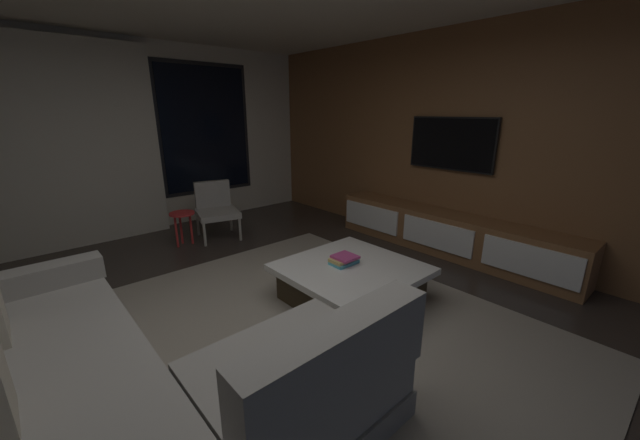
# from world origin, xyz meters

# --- Properties ---
(floor) EXTENTS (9.20, 9.20, 0.00)m
(floor) POSITION_xyz_m (0.00, 0.00, 0.00)
(floor) COLOR #332B26
(back_wall_with_window) EXTENTS (6.60, 0.30, 2.70)m
(back_wall_with_window) POSITION_xyz_m (-0.06, 3.62, 1.34)
(back_wall_with_window) COLOR beige
(back_wall_with_window) RESTS_ON floor
(media_wall) EXTENTS (0.12, 7.80, 2.70)m
(media_wall) POSITION_xyz_m (3.06, 0.00, 1.35)
(media_wall) COLOR brown
(media_wall) RESTS_ON floor
(area_rug) EXTENTS (3.20, 3.80, 0.01)m
(area_rug) POSITION_xyz_m (0.35, -0.10, 0.01)
(area_rug) COLOR gray
(area_rug) RESTS_ON floor
(sectional_couch) EXTENTS (1.98, 2.50, 0.82)m
(sectional_couch) POSITION_xyz_m (-0.98, -0.12, 0.29)
(sectional_couch) COLOR gray
(sectional_couch) RESTS_ON floor
(coffee_table) EXTENTS (1.16, 1.16, 0.36)m
(coffee_table) POSITION_xyz_m (0.99, 0.05, 0.19)
(coffee_table) COLOR #332819
(coffee_table) RESTS_ON floor
(book_stack_on_coffee_table) EXTENTS (0.26, 0.21, 0.08)m
(book_stack_on_coffee_table) POSITION_xyz_m (0.98, 0.14, 0.40)
(book_stack_on_coffee_table) COLOR #56BBD5
(book_stack_on_coffee_table) RESTS_ON coffee_table
(accent_chair_near_window) EXTENTS (0.66, 0.67, 0.78)m
(accent_chair_near_window) POSITION_xyz_m (0.91, 2.61, 0.43)
(accent_chair_near_window) COLOR #B2ADA0
(accent_chair_near_window) RESTS_ON floor
(side_stool) EXTENTS (0.32, 0.32, 0.46)m
(side_stool) POSITION_xyz_m (0.40, 2.56, 0.37)
(side_stool) COLOR red
(side_stool) RESTS_ON floor
(media_console) EXTENTS (0.46, 3.10, 0.52)m
(media_console) POSITION_xyz_m (2.77, 0.05, 0.25)
(media_console) COLOR brown
(media_console) RESTS_ON floor
(mounted_tv) EXTENTS (0.05, 1.11, 0.64)m
(mounted_tv) POSITION_xyz_m (2.95, 0.25, 1.35)
(mounted_tv) COLOR black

